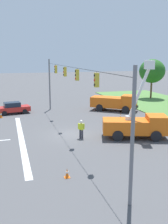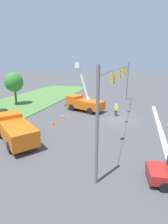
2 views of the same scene
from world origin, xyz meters
TOP-DOWN VIEW (x-y plane):
  - ground_plane at (0.00, 0.00)m, footprint 200.00×200.00m
  - grass_verge at (0.00, 18.00)m, footprint 56.00×12.00m
  - signal_gantry at (-0.04, -0.00)m, footprint 26.20×0.33m
  - tree_east at (3.00, 18.24)m, footprint 3.33×2.90m
  - utility_truck_bucket_lift at (2.76, 5.67)m, footprint 4.06×6.47m
  - utility_truck_support_near at (-9.46, 8.62)m, footprint 5.72×6.54m
  - road_worker at (1.49, 0.60)m, footprint 0.42×0.56m
  - traffic_cone_mid_left at (-1.95, 7.09)m, footprint 0.36×0.36m
  - traffic_cone_mid_right at (9.07, -2.48)m, footprint 0.36×0.36m
  - traffic_cone_lane_edge_a at (-4.52, 7.31)m, footprint 0.36×0.36m

SIDE VIEW (x-z plane):
  - ground_plane at x=0.00m, z-range 0.00..0.00m
  - grass_verge at x=0.00m, z-range 0.00..0.10m
  - traffic_cone_mid_right at x=9.07m, z-range -0.01..0.63m
  - traffic_cone_mid_left at x=-1.95m, z-range 0.00..0.75m
  - traffic_cone_lane_edge_a at x=-4.52m, z-range 0.00..0.75m
  - road_worker at x=1.49m, z-range 0.11..1.88m
  - utility_truck_support_near at x=-9.46m, z-range 0.08..2.39m
  - utility_truck_bucket_lift at x=2.76m, z-range -2.25..5.00m
  - tree_east at x=3.00m, z-range 1.13..6.75m
  - signal_gantry at x=-0.04m, z-range 0.98..8.18m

